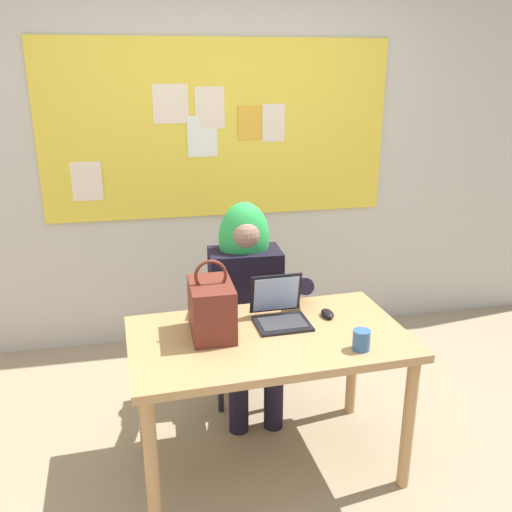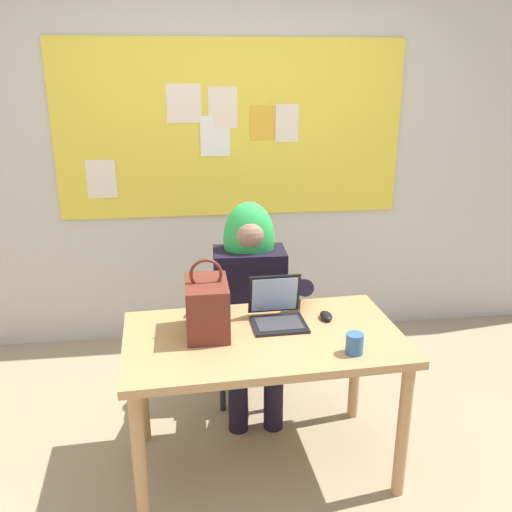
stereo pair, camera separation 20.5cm
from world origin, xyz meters
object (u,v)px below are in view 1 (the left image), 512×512
Objects in this scene: chair_at_desk at (245,318)px; coffee_mug at (361,340)px; person_costumed at (247,291)px; handbag at (212,308)px; computer_mouse at (327,314)px; desk_main at (268,352)px; laptop at (280,312)px.

coffee_mug is at bearing 25.43° from chair_at_desk.
person_costumed reaches higher than handbag.
person_costumed reaches higher than chair_at_desk.
coffee_mug is at bearing -84.77° from computer_mouse.
person_costumed is 12.96× the size of coffee_mug.
handbag is (-0.28, -0.55, 0.16)m from person_costumed.
computer_mouse is (0.32, -0.61, 0.28)m from chair_at_desk.
person_costumed reaches higher than desk_main.
chair_at_desk is 9.27× the size of coffee_mug.
computer_mouse is (0.25, -0.00, -0.03)m from laptop.
chair_at_desk is 0.26m from person_costumed.
laptop is 2.65× the size of computer_mouse.
desk_main is 4.95× the size of laptop.
person_costumed is 0.58m from computer_mouse.
handbag is at bearing -170.49° from laptop.
person_costumed reaches higher than coffee_mug.
person_costumed is 3.26× the size of handbag.
handbag is at bearing -173.71° from computer_mouse.
person_costumed is (0.01, 0.61, 0.07)m from desk_main.
chair_at_desk is 1.08m from coffee_mug.
desk_main is 1.55× the size of chair_at_desk.
laptop is at bearing 11.65° from handbag.
chair_at_desk is 2.33× the size of handbag.
coffee_mug is at bearing 25.25° from person_costumed.
handbag is (-0.29, -0.68, 0.39)m from chair_at_desk.
chair_at_desk is at bearing 67.19° from handbag.
laptop is at bearing 11.61° from chair_at_desk.
chair_at_desk is (0.02, 0.74, -0.16)m from desk_main.
desk_main is at bearing -13.39° from handbag.
desk_main is at bearing 3.60° from chair_at_desk.
laptop is at bearing 56.64° from desk_main.
desk_main is at bearing -125.50° from laptop.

